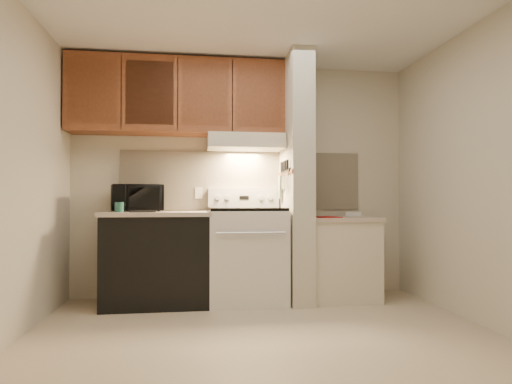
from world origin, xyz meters
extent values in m
plane|color=beige|center=(0.00, 0.00, 0.00)|extent=(3.60, 3.60, 0.00)
plane|color=white|center=(0.00, 0.00, 2.50)|extent=(3.60, 3.60, 0.00)
cube|color=beige|center=(0.00, 1.50, 1.25)|extent=(3.60, 2.50, 0.02)
cube|color=beige|center=(-1.80, 0.00, 1.25)|extent=(0.02, 3.00, 2.50)
cube|color=beige|center=(1.80, 0.00, 1.25)|extent=(0.02, 3.00, 2.50)
cube|color=beige|center=(0.00, 1.49, 1.24)|extent=(2.60, 0.02, 0.63)
cube|color=silver|center=(0.00, 1.16, 0.46)|extent=(0.76, 0.65, 0.92)
cube|color=black|center=(0.00, 0.84, 0.50)|extent=(0.50, 0.01, 0.30)
cylinder|color=silver|center=(0.00, 0.80, 0.72)|extent=(0.65, 0.02, 0.02)
cube|color=black|center=(0.00, 1.16, 0.94)|extent=(0.74, 0.64, 0.03)
cube|color=silver|center=(0.00, 1.44, 1.05)|extent=(0.76, 0.08, 0.20)
cube|color=black|center=(0.00, 1.40, 1.05)|extent=(0.10, 0.01, 0.04)
cylinder|color=silver|center=(-0.28, 1.40, 1.05)|extent=(0.05, 0.02, 0.05)
cylinder|color=silver|center=(-0.18, 1.40, 1.05)|extent=(0.05, 0.02, 0.05)
cylinder|color=silver|center=(0.18, 1.40, 1.05)|extent=(0.05, 0.02, 0.05)
cylinder|color=silver|center=(0.28, 1.40, 1.05)|extent=(0.05, 0.02, 0.05)
cube|color=black|center=(-0.88, 1.17, 0.43)|extent=(1.00, 0.63, 0.87)
cube|color=#BDAA99|center=(-0.88, 1.17, 0.89)|extent=(1.04, 0.67, 0.04)
cube|color=black|center=(-1.00, 0.97, 0.92)|extent=(0.25, 0.09, 0.02)
cylinder|color=#235A4D|center=(-1.23, 1.06, 0.96)|extent=(0.11, 0.11, 0.09)
cube|color=beige|center=(-0.48, 1.48, 1.10)|extent=(0.08, 0.01, 0.12)
imported|color=black|center=(-1.10, 1.31, 1.05)|extent=(0.56, 0.44, 0.27)
cube|color=beige|center=(0.51, 1.15, 1.25)|extent=(0.22, 0.70, 2.50)
cube|color=brown|center=(0.39, 1.15, 1.30)|extent=(0.01, 0.70, 0.04)
cube|color=black|center=(0.39, 1.10, 1.32)|extent=(0.02, 0.42, 0.04)
cube|color=silver|center=(0.38, 0.95, 1.22)|extent=(0.01, 0.03, 0.16)
cylinder|color=black|center=(0.38, 0.94, 1.37)|extent=(0.02, 0.02, 0.10)
cube|color=silver|center=(0.38, 1.02, 1.21)|extent=(0.01, 0.04, 0.18)
cylinder|color=black|center=(0.38, 1.02, 1.37)|extent=(0.02, 0.02, 0.10)
cube|color=silver|center=(0.38, 1.11, 1.20)|extent=(0.01, 0.04, 0.20)
cylinder|color=black|center=(0.38, 1.10, 1.37)|extent=(0.02, 0.02, 0.10)
cube|color=silver|center=(0.38, 1.18, 1.22)|extent=(0.01, 0.04, 0.16)
cylinder|color=black|center=(0.38, 1.18, 1.37)|extent=(0.02, 0.02, 0.10)
cube|color=silver|center=(0.38, 1.25, 1.21)|extent=(0.01, 0.04, 0.18)
cylinder|color=black|center=(0.38, 1.25, 1.37)|extent=(0.02, 0.02, 0.10)
cube|color=slate|center=(0.38, 1.32, 1.16)|extent=(0.03, 0.10, 0.24)
cube|color=beige|center=(0.97, 1.15, 0.40)|extent=(0.70, 0.60, 0.81)
cube|color=#BDAA99|center=(0.97, 1.15, 0.83)|extent=(0.74, 0.64, 0.04)
cube|color=maroon|center=(0.79, 1.00, 0.85)|extent=(0.26, 0.31, 0.01)
cube|color=white|center=(1.19, 1.33, 0.87)|extent=(0.19, 0.16, 0.04)
cube|color=beige|center=(0.00, 1.28, 1.62)|extent=(0.78, 0.44, 0.15)
cube|color=beige|center=(0.00, 1.07, 1.58)|extent=(0.78, 0.04, 0.06)
cube|color=brown|center=(-0.69, 1.32, 2.08)|extent=(2.18, 0.33, 0.77)
cube|color=brown|center=(-1.51, 1.17, 2.08)|extent=(0.46, 0.01, 0.63)
cube|color=black|center=(-1.23, 1.16, 2.08)|extent=(0.01, 0.01, 0.73)
cube|color=brown|center=(-0.96, 1.17, 2.08)|extent=(0.46, 0.01, 0.63)
cube|color=black|center=(-0.69, 1.16, 2.08)|extent=(0.01, 0.01, 0.73)
cube|color=brown|center=(-0.42, 1.17, 2.08)|extent=(0.46, 0.01, 0.63)
cube|color=black|center=(-0.14, 1.16, 2.08)|extent=(0.01, 0.01, 0.73)
cube|color=brown|center=(0.13, 1.17, 2.08)|extent=(0.46, 0.01, 0.63)
camera|label=1|loc=(-0.49, -3.13, 1.03)|focal=30.00mm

